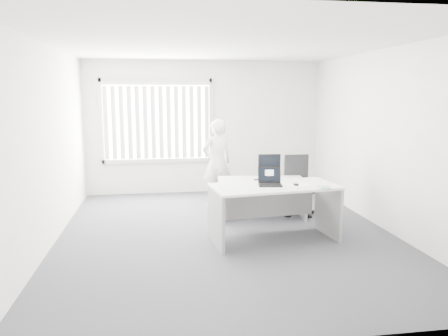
{
  "coord_description": "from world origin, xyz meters",
  "views": [
    {
      "loc": [
        -1.0,
        -6.3,
        2.1
      ],
      "look_at": [
        -0.01,
        0.15,
        1.0
      ],
      "focal_mm": 35.0,
      "sensor_mm": 36.0,
      "label": 1
    }
  ],
  "objects": [
    {
      "name": "ground",
      "position": [
        0.0,
        0.0,
        0.0
      ],
      "size": [
        6.0,
        6.0,
        0.0
      ],
      "primitive_type": "plane",
      "color": "#53535A",
      "rests_on": "ground"
    },
    {
      "name": "wall_back",
      "position": [
        0.0,
        3.0,
        1.4
      ],
      "size": [
        5.0,
        0.02,
        2.8
      ],
      "primitive_type": "cube",
      "color": "white",
      "rests_on": "ground"
    },
    {
      "name": "wall_front",
      "position": [
        0.0,
        -3.0,
        1.4
      ],
      "size": [
        5.0,
        0.02,
        2.8
      ],
      "primitive_type": "cube",
      "color": "white",
      "rests_on": "ground"
    },
    {
      "name": "wall_left",
      "position": [
        -2.5,
        0.0,
        1.4
      ],
      "size": [
        0.02,
        6.0,
        2.8
      ],
      "primitive_type": "cube",
      "color": "white",
      "rests_on": "ground"
    },
    {
      "name": "wall_right",
      "position": [
        2.5,
        0.0,
        1.4
      ],
      "size": [
        0.02,
        6.0,
        2.8
      ],
      "primitive_type": "cube",
      "color": "white",
      "rests_on": "ground"
    },
    {
      "name": "ceiling",
      "position": [
        0.0,
        0.0,
        2.8
      ],
      "size": [
        5.0,
        6.0,
        0.02
      ],
      "primitive_type": "cube",
      "color": "silver",
      "rests_on": "wall_back"
    },
    {
      "name": "window",
      "position": [
        -1.0,
        2.96,
        1.55
      ],
      "size": [
        2.32,
        0.06,
        1.76
      ],
      "primitive_type": "cube",
      "color": "silver",
      "rests_on": "wall_back"
    },
    {
      "name": "blinds",
      "position": [
        -1.0,
        2.9,
        1.52
      ],
      "size": [
        2.2,
        0.1,
        1.5
      ],
      "primitive_type": null,
      "color": "white",
      "rests_on": "wall_back"
    },
    {
      "name": "desk_near",
      "position": [
        0.64,
        -0.38,
        0.59
      ],
      "size": [
        1.88,
        1.05,
        0.81
      ],
      "rotation": [
        0.0,
        0.0,
        0.13
      ],
      "color": "white",
      "rests_on": "ground"
    },
    {
      "name": "desk_far",
      "position": [
        0.73,
        0.81,
        0.48
      ],
      "size": [
        1.54,
        0.85,
        0.67
      ],
      "rotation": [
        0.0,
        0.0,
        -0.11
      ],
      "color": "white",
      "rests_on": "ground"
    },
    {
      "name": "office_chair",
      "position": [
        1.44,
        0.96,
        0.32
      ],
      "size": [
        0.6,
        0.6,
        1.04
      ],
      "rotation": [
        0.0,
        0.0,
        -0.02
      ],
      "color": "black",
      "rests_on": "ground"
    },
    {
      "name": "person",
      "position": [
        0.1,
        1.79,
        0.82
      ],
      "size": [
        0.69,
        0.55,
        1.65
      ],
      "primitive_type": "imported",
      "rotation": [
        0.0,
        0.0,
        3.42
      ],
      "color": "white",
      "rests_on": "ground"
    },
    {
      "name": "laptop",
      "position": [
        0.57,
        -0.39,
        0.94
      ],
      "size": [
        0.37,
        0.34,
        0.25
      ],
      "primitive_type": null,
      "rotation": [
        0.0,
        0.0,
        -0.15
      ],
      "color": "black",
      "rests_on": "desk_near"
    },
    {
      "name": "paper_sheet",
      "position": [
        0.99,
        -0.4,
        0.82
      ],
      "size": [
        0.39,
        0.34,
        0.0
      ],
      "primitive_type": "cube",
      "rotation": [
        0.0,
        0.0,
        0.4
      ],
      "color": "white",
      "rests_on": "desk_near"
    },
    {
      "name": "mouse",
      "position": [
        0.94,
        -0.41,
        0.84
      ],
      "size": [
        0.07,
        0.1,
        0.04
      ],
      "primitive_type": null,
      "rotation": [
        0.0,
        0.0,
        -0.1
      ],
      "color": "silver",
      "rests_on": "paper_sheet"
    },
    {
      "name": "booklet",
      "position": [
        1.29,
        -0.63,
        0.82
      ],
      "size": [
        0.15,
        0.21,
        0.01
      ],
      "primitive_type": "cube",
      "rotation": [
        0.0,
        0.0,
        -0.04
      ],
      "color": "silver",
      "rests_on": "desk_near"
    },
    {
      "name": "keyboard",
      "position": [
        0.8,
        0.65,
        0.68
      ],
      "size": [
        0.47,
        0.22,
        0.02
      ],
      "primitive_type": "cube",
      "rotation": [
        0.0,
        0.0,
        -0.17
      ],
      "color": "black",
      "rests_on": "desk_far"
    },
    {
      "name": "monitor",
      "position": [
        0.93,
        1.05,
        0.87
      ],
      "size": [
        0.4,
        0.13,
        0.39
      ],
      "primitive_type": null,
      "rotation": [
        0.0,
        0.0,
        -0.04
      ],
      "color": "black",
      "rests_on": "desk_far"
    }
  ]
}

